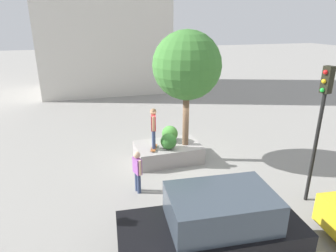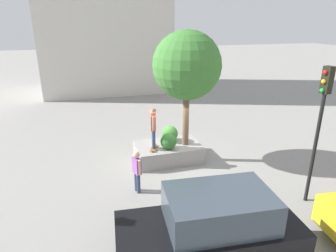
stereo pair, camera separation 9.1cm
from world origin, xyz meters
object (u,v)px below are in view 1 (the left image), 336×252
plaza_tree (187,66)px  traffic_light_median (321,114)px  passerby_with_bag (137,169)px  planter_ledge (168,152)px  skateboarder (153,125)px  sedan_parked (213,230)px  skateboard (154,148)px

plaza_tree → traffic_light_median: (-3.05, 4.34, -1.06)m
traffic_light_median → passerby_with_bag: traffic_light_median is taller
plaza_tree → passerby_with_bag: bearing=38.9°
planter_ledge → passerby_with_bag: (1.85, 2.28, 0.57)m
skateboarder → sedan_parked: skateboarder is taller
skateboarder → passerby_with_bag: size_ratio=1.08×
skateboarder → passerby_with_bag: bearing=60.7°
plaza_tree → skateboarder: (1.50, 0.12, -2.44)m
skateboard → passerby_with_bag: size_ratio=0.50×
sedan_parked → traffic_light_median: bearing=-158.5°
passerby_with_bag → plaza_tree: bearing=-141.1°
skateboarder → passerby_with_bag: 2.45m
planter_ledge → plaza_tree: bearing=167.4°
skateboard → sedan_parked: 5.99m
plaza_tree → passerby_with_bag: 4.74m
skateboard → planter_ledge: bearing=-158.1°
skateboard → traffic_light_median: traffic_light_median is taller
skateboard → plaza_tree: bearing=-175.4°
skateboarder → traffic_light_median: 6.36m
plaza_tree → passerby_with_bag: size_ratio=3.05×
skateboarder → passerby_with_bag: skateboarder is taller
plaza_tree → traffic_light_median: 5.41m
planter_ledge → passerby_with_bag: size_ratio=1.77×
traffic_light_median → passerby_with_bag: 6.50m
planter_ledge → skateboard: bearing=21.9°
plaza_tree → passerby_with_bag: plaza_tree is taller
planter_ledge → passerby_with_bag: passerby_with_bag is taller
planter_ledge → plaza_tree: 4.00m
traffic_light_median → skateboard: bearing=-42.8°
skateboarder → traffic_light_median: bearing=137.2°
skateboard → passerby_with_bag: (1.11, 1.99, 0.14)m
planter_ledge → sedan_parked: size_ratio=0.61×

